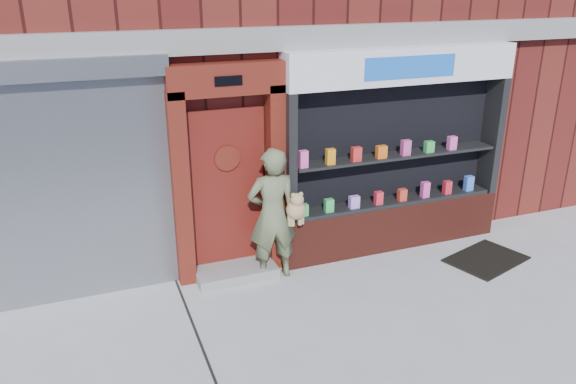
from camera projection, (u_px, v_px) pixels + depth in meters
ground at (339, 333)px, 6.53m from camera, size 80.00×80.00×0.00m
shutter_bay at (42, 173)px, 6.59m from camera, size 3.10×0.30×3.04m
red_door_bay at (229, 174)px, 7.38m from camera, size 1.52×0.58×2.90m
pharmacy_bay at (395, 160)px, 8.21m from camera, size 3.50×0.41×3.00m
woman at (274, 214)px, 7.47m from camera, size 0.80×0.48×1.84m
doormat at (486, 259)px, 8.22m from camera, size 1.29×1.07×0.03m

